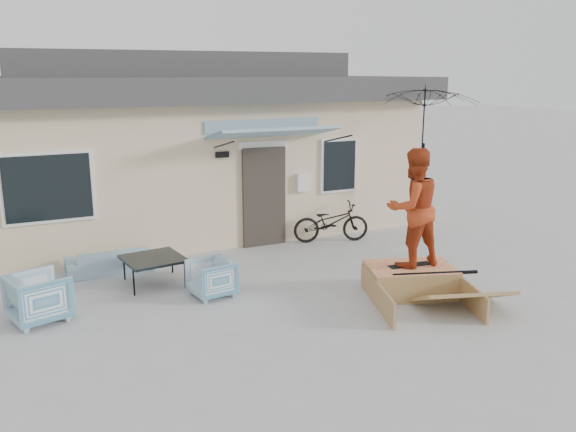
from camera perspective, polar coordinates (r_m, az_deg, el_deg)
name	(u,v)px	position (r m, az deg, el deg)	size (l,w,h in m)	color
ground	(323,334)	(8.61, 3.37, -11.24)	(90.00, 90.00, 0.00)	#A6A6A6
house	(173,140)	(15.40, -10.99, 7.16)	(10.80, 8.49, 4.10)	beige
loveseat	(110,257)	(11.48, -16.71, -3.74)	(1.55, 0.46, 0.61)	teal
armchair_left	(38,295)	(9.62, -22.78, -7.00)	(0.78, 0.73, 0.81)	teal
armchair_right	(211,276)	(9.94, -7.36, -5.74)	(0.66, 0.62, 0.68)	teal
coffee_table	(154,271)	(10.70, -12.71, -5.12)	(0.97, 0.97, 0.48)	black
bicycle	(331,218)	(12.95, 4.14, -0.19)	(0.58, 1.65, 1.06)	black
patio_umbrella	(423,159)	(13.46, 12.79, 5.33)	(2.50, 2.34, 2.20)	black
skate_ramp	(410,280)	(10.20, 11.62, -6.03)	(1.41, 1.88, 0.47)	olive
skateboard	(410,265)	(10.16, 11.61, -4.57)	(0.76, 0.19, 0.05)	black
skater	(413,206)	(9.90, 11.89, 0.94)	(0.95, 0.74, 1.95)	#AA3818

